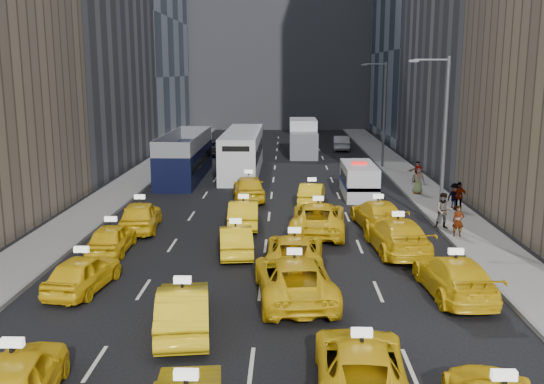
{
  "coord_description": "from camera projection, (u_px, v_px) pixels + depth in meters",
  "views": [
    {
      "loc": [
        0.96,
        -19.96,
        8.26
      ],
      "look_at": [
        0.24,
        11.2,
        2.0
      ],
      "focal_mm": 40.0,
      "sensor_mm": 36.0,
      "label": 1
    }
  ],
  "objects": [
    {
      "name": "pedestrian_3",
      "position": [
        459.0,
        196.0,
        35.69
      ],
      "size": [
        1.09,
        0.78,
        1.7
      ],
      "primitive_type": "imported",
      "rotation": [
        0.0,
        0.0,
        -0.37
      ],
      "color": "gray",
      "rests_on": "sidewalk_east"
    },
    {
      "name": "taxi_10",
      "position": [
        294.0,
        252.0,
        25.69
      ],
      "size": [
        2.6,
        5.28,
        1.44
      ],
      "primitive_type": "imported",
      "rotation": [
        0.0,
        0.0,
        3.1
      ],
      "color": "yellow",
      "rests_on": "ground"
    },
    {
      "name": "pedestrian_5",
      "position": [
        417.0,
        172.0,
        44.67
      ],
      "size": [
        1.5,
        0.82,
        1.56
      ],
      "primitive_type": "imported",
      "rotation": [
        0.0,
        0.0,
        -0.3
      ],
      "color": "gray",
      "rests_on": "sidewalk_east"
    },
    {
      "name": "taxi_12",
      "position": [
        140.0,
        216.0,
        31.79
      ],
      "size": [
        2.28,
        4.78,
        1.58
      ],
      "primitive_type": "imported",
      "rotation": [
        0.0,
        0.0,
        3.23
      ],
      "color": "yellow",
      "rests_on": "ground"
    },
    {
      "name": "taxi_0",
      "position": [
        16.0,
        380.0,
        14.89
      ],
      "size": [
        2.42,
        4.77,
        1.56
      ],
      "primitive_type": "imported",
      "rotation": [
        0.0,
        0.0,
        3.27
      ],
      "color": "yellow",
      "rests_on": "ground"
    },
    {
      "name": "double_decker",
      "position": [
        185.0,
        157.0,
        46.85
      ],
      "size": [
        3.16,
        12.07,
        3.49
      ],
      "rotation": [
        0.0,
        0.0,
        0.04
      ],
      "color": "black",
      "rests_on": "ground"
    },
    {
      "name": "misc_car_2",
      "position": [
        301.0,
        142.0,
        65.03
      ],
      "size": [
        2.32,
        4.98,
        1.41
      ],
      "primitive_type": "imported",
      "rotation": [
        0.0,
        0.0,
        3.21
      ],
      "color": "slate",
      "rests_on": "ground"
    },
    {
      "name": "taxi_5",
      "position": [
        183.0,
        309.0,
        19.39
      ],
      "size": [
        2.24,
        4.82,
        1.53
      ],
      "primitive_type": "imported",
      "rotation": [
        0.0,
        0.0,
        3.28
      ],
      "color": "yellow",
      "rests_on": "ground"
    },
    {
      "name": "taxi_16",
      "position": [
        249.0,
        187.0,
        39.22
      ],
      "size": [
        2.51,
        5.04,
        1.65
      ],
      "primitive_type": "imported",
      "rotation": [
        0.0,
        0.0,
        3.26
      ],
      "color": "yellow",
      "rests_on": "ground"
    },
    {
      "name": "city_bus",
      "position": [
        243.0,
        152.0,
        49.46
      ],
      "size": [
        4.35,
        13.57,
        3.44
      ],
      "rotation": [
        0.0,
        0.0,
        0.12
      ],
      "color": "silver",
      "rests_on": "ground"
    },
    {
      "name": "taxi_6",
      "position": [
        294.0,
        278.0,
        22.17
      ],
      "size": [
        3.27,
        6.01,
        1.6
      ],
      "primitive_type": "imported",
      "rotation": [
        0.0,
        0.0,
        3.25
      ],
      "color": "yellow",
      "rests_on": "ground"
    },
    {
      "name": "curb_east",
      "position": [
        393.0,
        181.0,
        45.49
      ],
      "size": [
        0.15,
        90.0,
        0.18
      ],
      "primitive_type": "cube",
      "color": "slate",
      "rests_on": "ground"
    },
    {
      "name": "taxi_9",
      "position": [
        236.0,
        240.0,
        27.59
      ],
      "size": [
        1.91,
        4.26,
        1.36
      ],
      "primitive_type": "imported",
      "rotation": [
        0.0,
        0.0,
        3.26
      ],
      "color": "yellow",
      "rests_on": "ground"
    },
    {
      "name": "taxi_11",
      "position": [
        397.0,
        235.0,
        27.91
      ],
      "size": [
        2.67,
        5.68,
        1.6
      ],
      "primitive_type": "imported",
      "rotation": [
        0.0,
        0.0,
        3.22
      ],
      "color": "yellow",
      "rests_on": "ground"
    },
    {
      "name": "streetlight_near",
      "position": [
        442.0,
        135.0,
        31.79
      ],
      "size": [
        2.15,
        0.22,
        9.0
      ],
      "color": "#595B60",
      "rests_on": "ground"
    },
    {
      "name": "taxi_4",
      "position": [
        83.0,
        273.0,
        23.03
      ],
      "size": [
        2.22,
        4.35,
        1.42
      ],
      "primitive_type": "imported",
      "rotation": [
        0.0,
        0.0,
        3.01
      ],
      "color": "yellow",
      "rests_on": "ground"
    },
    {
      "name": "misc_car_0",
      "position": [
        360.0,
        166.0,
        49.16
      ],
      "size": [
        1.52,
        4.07,
        1.33
      ],
      "primitive_type": "imported",
      "rotation": [
        0.0,
        0.0,
        3.17
      ],
      "color": "#ACAFB4",
      "rests_on": "ground"
    },
    {
      "name": "sidewalk_east",
      "position": [
        413.0,
        182.0,
        45.46
      ],
      "size": [
        3.0,
        90.0,
        0.15
      ],
      "primitive_type": "cube",
      "color": "gray",
      "rests_on": "ground"
    },
    {
      "name": "misc_car_1",
      "position": [
        219.0,
        147.0,
        60.25
      ],
      "size": [
        2.89,
        5.85,
        1.59
      ],
      "primitive_type": "imported",
      "rotation": [
        0.0,
        0.0,
        3.18
      ],
      "color": "black",
      "rests_on": "ground"
    },
    {
      "name": "pedestrian_1",
      "position": [
        444.0,
        211.0,
        31.52
      ],
      "size": [
        0.98,
        0.62,
        1.88
      ],
      "primitive_type": "imported",
      "rotation": [
        0.0,
        0.0,
        -0.14
      ],
      "color": "gray",
      "rests_on": "sidewalk_east"
    },
    {
      "name": "misc_car_4",
      "position": [
        341.0,
        143.0,
        63.92
      ],
      "size": [
        1.83,
        4.71,
        1.53
      ],
      "primitive_type": "imported",
      "rotation": [
        0.0,
        0.0,
        3.1
      ],
      "color": "#93959A",
      "rests_on": "ground"
    },
    {
      "name": "pedestrian_2",
      "position": [
        455.0,
        197.0,
        35.79
      ],
      "size": [
        1.11,
        0.78,
        1.59
      ],
      "primitive_type": "imported",
      "rotation": [
        0.0,
        0.0,
        0.39
      ],
      "color": "gray",
      "rests_on": "sidewalk_east"
    },
    {
      "name": "taxi_14",
      "position": [
        318.0,
        218.0,
        31.18
      ],
      "size": [
        3.15,
        6.04,
        1.62
      ],
      "primitive_type": "imported",
      "rotation": [
        0.0,
        0.0,
        3.06
      ],
      "color": "yellow",
      "rests_on": "ground"
    },
    {
      "name": "box_truck",
      "position": [
        303.0,
        138.0,
        59.72
      ],
      "size": [
        3.22,
        7.88,
        3.52
      ],
      "rotation": [
        0.0,
        0.0,
        -0.08
      ],
      "color": "white",
      "rests_on": "ground"
    },
    {
      "name": "taxi_17",
      "position": [
        312.0,
        193.0,
        38.1
      ],
      "size": [
        1.93,
        4.23,
        1.35
      ],
      "primitive_type": "imported",
      "rotation": [
        0.0,
        0.0,
        3.02
      ],
      "color": "yellow",
      "rests_on": "ground"
    },
    {
      "name": "taxi_2",
      "position": [
        361.0,
        366.0,
        15.76
      ],
      "size": [
        2.62,
        5.23,
        1.42
      ],
      "primitive_type": "imported",
      "rotation": [
        0.0,
        0.0,
        3.09
      ],
      "color": "yellow",
      "rests_on": "ground"
    },
    {
      "name": "taxi_7",
      "position": [
        454.0,
        276.0,
        22.52
      ],
      "size": [
        2.4,
        5.26,
        1.49
      ],
      "primitive_type": "imported",
      "rotation": [
        0.0,
        0.0,
        3.2
      ],
      "color": "yellow",
      "rests_on": "ground"
    },
    {
      "name": "pedestrian_4",
      "position": [
        418.0,
        180.0,
        40.54
      ],
      "size": [
        0.92,
        0.52,
        1.87
      ],
      "primitive_type": "imported",
      "rotation": [
        0.0,
        0.0,
        0.02
      ],
      "color": "gray",
      "rests_on": "sidewalk_east"
    },
    {
      "name": "ground",
      "position": [
        258.0,
        311.0,
        21.21
      ],
      "size": [
        160.0,
        160.0,
        0.0
      ],
      "primitive_type": "plane",
      "color": "black",
      "rests_on": "ground"
    },
    {
      "name": "taxi_8",
      "position": [
        112.0,
        238.0,
        27.88
      ],
      "size": [
        1.69,
        4.06,
        1.37
      ],
      "primitive_type": "imported",
      "rotation": [
        0.0,
        0.0,
        3.16
      ],
      "color": "yellow",
      "rests_on": "ground"
    },
    {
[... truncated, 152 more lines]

